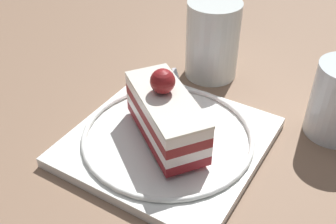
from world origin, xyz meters
TOP-DOWN VIEW (x-y plane):
  - ground_plane at (0.00, 0.00)m, footprint 2.40×2.40m
  - dessert_plate at (0.02, -0.03)m, footprint 0.23×0.23m
  - cake_slice at (0.01, -0.03)m, footprint 0.12×0.13m
  - fork at (0.09, -0.01)m, footprint 0.10×0.06m
  - drink_glass_far at (0.18, -0.02)m, footprint 0.07×0.07m

SIDE VIEW (x-z plane):
  - ground_plane at x=0.00m, z-range 0.00..0.00m
  - dessert_plate at x=0.02m, z-range 0.00..0.02m
  - fork at x=0.09m, z-range 0.02..0.02m
  - cake_slice at x=0.01m, z-range 0.01..0.09m
  - drink_glass_far at x=0.18m, z-range 0.00..0.10m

